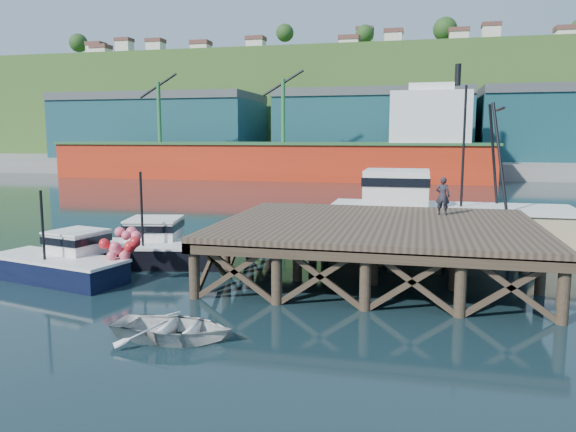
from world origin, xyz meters
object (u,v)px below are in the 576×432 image
(boat_black, at_px, (149,247))
(trawler, at_px, (444,214))
(dockworker, at_px, (443,196))
(boat_navy, at_px, (63,261))
(dinghy, at_px, (173,327))

(boat_black, height_order, trawler, trawler)
(trawler, bearing_deg, dockworker, -93.52)
(boat_black, bearing_deg, dockworker, 1.48)
(boat_black, height_order, dockworker, boat_black)
(boat_navy, distance_m, boat_black, 3.75)
(trawler, relative_size, dinghy, 3.56)
(boat_black, bearing_deg, boat_navy, -132.99)
(boat_navy, xyz_separation_m, boat_black, (1.97, 3.19, 0.03))
(boat_navy, relative_size, trawler, 0.50)
(dinghy, bearing_deg, boat_black, 30.64)
(boat_navy, xyz_separation_m, trawler, (14.37, 10.11, 0.91))
(boat_black, relative_size, dinghy, 2.07)
(boat_black, bearing_deg, trawler, 17.88)
(boat_navy, bearing_deg, trawler, 49.05)
(dinghy, xyz_separation_m, dockworker, (7.28, 10.95, 2.59))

